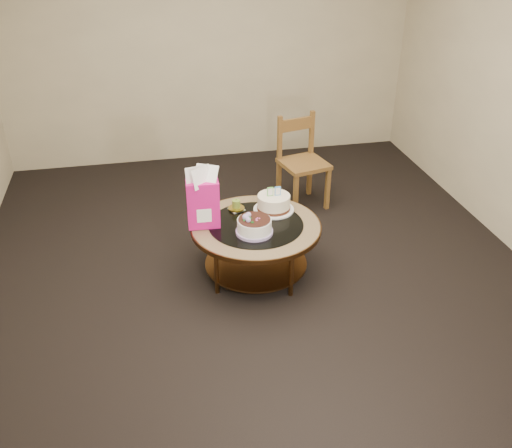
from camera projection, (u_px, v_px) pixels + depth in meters
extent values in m
plane|color=black|center=(256.00, 273.00, 4.65)|extent=(5.00, 5.00, 0.00)
cube|color=tan|center=(208.00, 43.00, 6.13)|extent=(4.50, 0.02, 2.60)
cube|color=tan|center=(410.00, 371.00, 1.88)|extent=(4.50, 0.02, 2.60)
cylinder|color=brown|center=(291.00, 234.00, 4.78)|extent=(0.04, 0.04, 0.42)
cylinder|color=brown|center=(224.00, 232.00, 4.80)|extent=(0.04, 0.04, 0.42)
cylinder|color=brown|center=(217.00, 270.00, 4.31)|extent=(0.04, 0.04, 0.42)
cylinder|color=brown|center=(291.00, 272.00, 4.29)|extent=(0.04, 0.04, 0.42)
cylinder|color=brown|center=(256.00, 262.00, 4.60)|extent=(0.82, 0.82, 0.02)
cylinder|color=brown|center=(256.00, 227.00, 4.44)|extent=(1.02, 1.02, 0.04)
cylinder|color=#90704F|center=(256.00, 225.00, 4.43)|extent=(1.00, 1.00, 0.01)
cylinder|color=black|center=(256.00, 224.00, 4.42)|extent=(0.74, 0.74, 0.01)
cylinder|color=#A48BC4|center=(254.00, 232.00, 4.30)|extent=(0.28, 0.28, 0.02)
cylinder|color=white|center=(254.00, 226.00, 4.28)|extent=(0.26, 0.26, 0.11)
cylinder|color=black|center=(254.00, 219.00, 4.25)|extent=(0.24, 0.24, 0.01)
sphere|color=#A48BC4|center=(246.00, 217.00, 4.23)|extent=(0.05, 0.05, 0.05)
sphere|color=#A48BC4|center=(248.00, 215.00, 4.27)|extent=(0.04, 0.04, 0.04)
sphere|color=#A48BC4|center=(248.00, 220.00, 4.20)|extent=(0.04, 0.04, 0.04)
cone|color=#1C6A25|center=(251.00, 218.00, 4.25)|extent=(0.04, 0.04, 0.02)
cone|color=#1C6A25|center=(244.00, 221.00, 4.22)|extent=(0.03, 0.04, 0.02)
cone|color=#1C6A25|center=(249.00, 215.00, 4.29)|extent=(0.03, 0.03, 0.02)
cone|color=#1C6A25|center=(252.00, 222.00, 4.20)|extent=(0.03, 0.04, 0.02)
cylinder|color=white|center=(274.00, 209.00, 4.62)|extent=(0.33, 0.33, 0.01)
cylinder|color=#411E12|center=(274.00, 208.00, 4.61)|extent=(0.27, 0.27, 0.02)
cylinder|color=#EDE2C5|center=(274.00, 201.00, 4.58)|extent=(0.26, 0.26, 0.10)
cube|color=#55B04B|center=(270.00, 192.00, 4.53)|extent=(0.05, 0.01, 0.07)
cube|color=white|center=(270.00, 192.00, 4.53)|extent=(0.04, 0.01, 0.06)
cube|color=#4595ED|center=(278.00, 191.00, 4.54)|extent=(0.05, 0.01, 0.07)
cube|color=white|center=(278.00, 191.00, 4.54)|extent=(0.04, 0.01, 0.06)
cube|color=#DD147A|center=(203.00, 204.00, 4.31)|extent=(0.25, 0.15, 0.38)
cube|color=white|center=(204.00, 212.00, 4.34)|extent=(0.12, 0.14, 0.11)
cube|color=#DEC75B|center=(236.00, 209.00, 4.62)|extent=(0.14, 0.14, 0.01)
cylinder|color=gold|center=(236.00, 208.00, 4.62)|extent=(0.13, 0.13, 0.01)
cylinder|color=olive|center=(236.00, 204.00, 4.60)|extent=(0.07, 0.07, 0.07)
cylinder|color=black|center=(236.00, 200.00, 4.58)|extent=(0.00, 0.00, 0.01)
cube|color=brown|center=(304.00, 164.00, 5.47)|extent=(0.49, 0.49, 0.04)
cube|color=brown|center=(296.00, 195.00, 5.38)|extent=(0.05, 0.05, 0.44)
cube|color=brown|center=(328.00, 188.00, 5.51)|extent=(0.05, 0.05, 0.44)
cube|color=brown|center=(279.00, 181.00, 5.65)|extent=(0.05, 0.05, 0.44)
cube|color=brown|center=(310.00, 174.00, 5.78)|extent=(0.05, 0.05, 0.44)
cube|color=brown|center=(280.00, 139.00, 5.43)|extent=(0.05, 0.05, 0.45)
cube|color=brown|center=(312.00, 133.00, 5.56)|extent=(0.05, 0.05, 0.45)
cube|color=brown|center=(296.00, 124.00, 5.44)|extent=(0.35, 0.11, 0.12)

